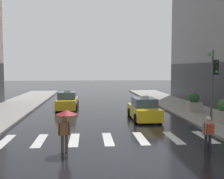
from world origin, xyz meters
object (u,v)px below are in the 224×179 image
Objects in this scene: taxi_lead at (144,110)px; planter_mid_block at (194,103)px; pedestrian_with_backpack at (208,131)px; taxi_second at (67,101)px; pedestrian_with_umbrella at (66,119)px; traffic_light_pole at (214,77)px; planter_near_corner at (224,112)px.

planter_mid_block is (4.86, 2.52, 0.15)m from taxi_lead.
planter_mid_block is (3.65, 10.85, -0.10)m from pedestrian_with_backpack.
taxi_second is 2.35× the size of pedestrian_with_umbrella.
pedestrian_with_umbrella reaches higher than planter_mid_block.
pedestrian_with_umbrella is 1.18× the size of pedestrian_with_backpack.
traffic_light_pole is 6.20m from planter_mid_block.
pedestrian_with_umbrella reaches higher than pedestrian_with_backpack.
pedestrian_with_umbrella is (-5.14, -7.78, 0.79)m from taxi_lead.
planter_near_corner is (5.04, -2.36, 0.15)m from taxi_lead.
planter_near_corner is at bearing 32.69° from traffic_light_pole.
traffic_light_pole is 2.76m from planter_near_corner.
planter_mid_block reaches higher than pedestrian_with_backpack.
traffic_light_pole is at bearing 27.39° from pedestrian_with_umbrella.
pedestrian_with_backpack is at bearing -108.58° from planter_mid_block.
pedestrian_with_umbrella is (-9.01, -4.67, -1.74)m from traffic_light_pole.
taxi_second is at bearing 162.63° from planter_mid_block.
traffic_light_pole is at bearing 63.03° from pedestrian_with_backpack.
pedestrian_with_backpack is (7.32, -14.28, 0.25)m from taxi_second.
planter_near_corner is (1.17, 0.75, -2.38)m from traffic_light_pole.
traffic_light_pole is at bearing -99.99° from planter_mid_block.
traffic_light_pole reaches higher than planter_near_corner.
pedestrian_with_umbrella reaches higher than taxi_second.
pedestrian_with_umbrella is 14.38m from planter_mid_block.
taxi_lead reaches higher than planter_mid_block.
taxi_lead is at bearing 141.19° from traffic_light_pole.
taxi_second is at bearing 117.14° from pedestrian_with_backpack.
pedestrian_with_umbrella is 6.41m from pedestrian_with_backpack.
traffic_light_pole is at bearing -38.81° from taxi_lead.
pedestrian_with_umbrella is at bearing -151.98° from planter_near_corner.
planter_near_corner is at bearing -36.72° from taxi_second.
planter_near_corner is 1.00× the size of planter_mid_block.
taxi_second is 2.85× the size of planter_near_corner.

